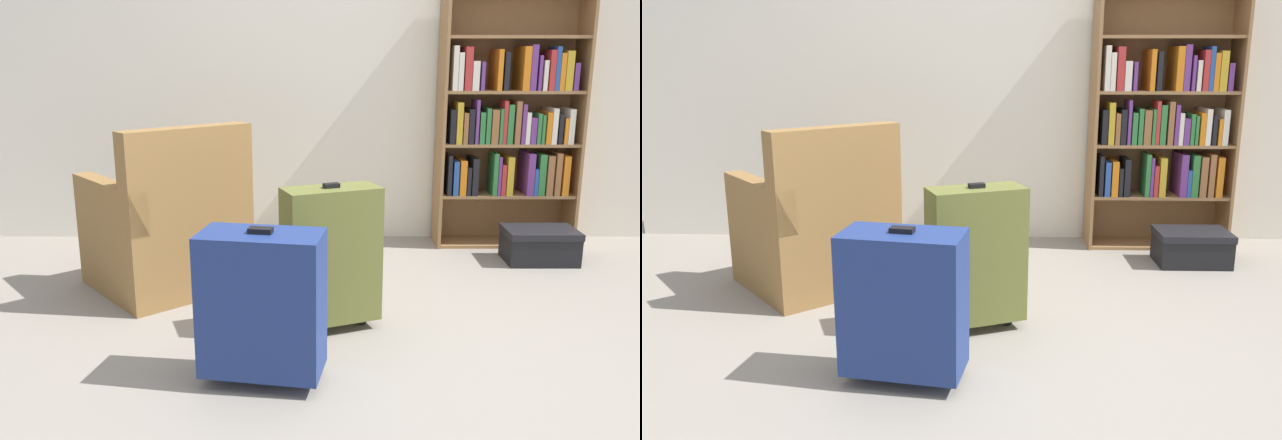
# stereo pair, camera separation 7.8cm
# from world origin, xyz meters

# --- Properties ---
(ground_plane) EXTENTS (8.72, 8.72, 0.00)m
(ground_plane) POSITION_xyz_m (0.00, 0.00, 0.00)
(ground_plane) COLOR gray
(back_wall) EXTENTS (4.98, 0.10, 2.60)m
(back_wall) POSITION_xyz_m (0.00, 2.05, 1.30)
(back_wall) COLOR silver
(back_wall) RESTS_ON ground
(bookshelf) EXTENTS (0.91, 0.29, 1.67)m
(bookshelf) POSITION_xyz_m (1.06, 1.85, 0.83)
(bookshelf) COLOR olive
(bookshelf) RESTS_ON ground
(armchair) EXTENTS (0.99, 0.99, 0.90)m
(armchair) POSITION_xyz_m (-0.98, 1.00, 0.32)
(armchair) COLOR olive
(armchair) RESTS_ON ground
(mug) EXTENTS (0.12, 0.08, 0.10)m
(mug) POSITION_xyz_m (-0.39, 0.83, 0.05)
(mug) COLOR red
(mug) RESTS_ON ground
(storage_box) EXTENTS (0.43, 0.30, 0.21)m
(storage_box) POSITION_xyz_m (1.20, 1.44, 0.11)
(storage_box) COLOR black
(storage_box) RESTS_ON ground
(suitcase_olive) EXTENTS (0.47, 0.34, 0.69)m
(suitcase_olive) POSITION_xyz_m (-0.11, 0.43, 0.36)
(suitcase_olive) COLOR brown
(suitcase_olive) RESTS_ON ground
(suitcase_navy_blue) EXTENTS (0.50, 0.33, 0.62)m
(suitcase_navy_blue) POSITION_xyz_m (-0.38, -0.07, 0.33)
(suitcase_navy_blue) COLOR navy
(suitcase_navy_blue) RESTS_ON ground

